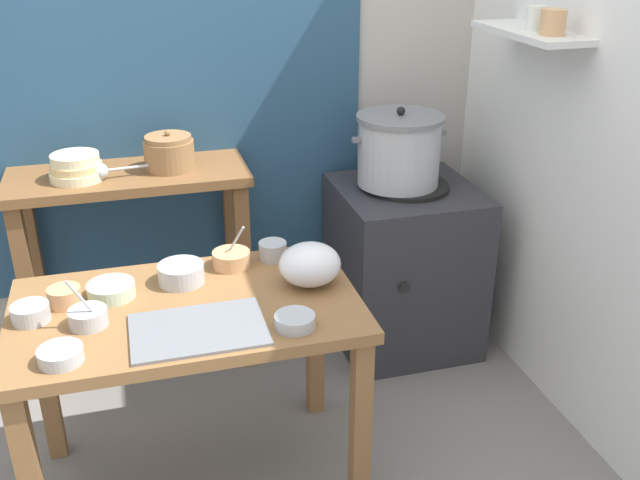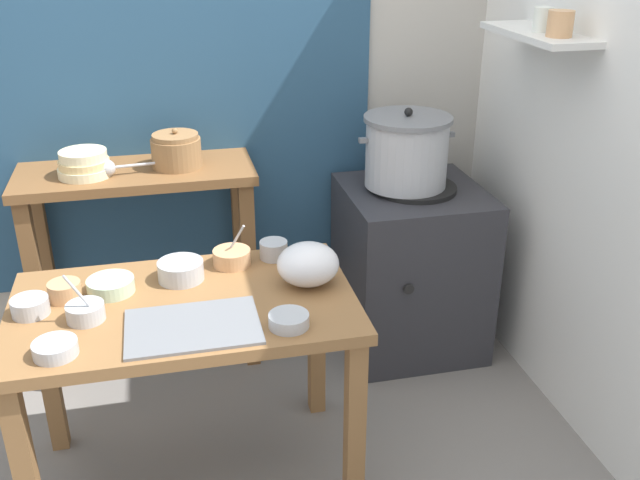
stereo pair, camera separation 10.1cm
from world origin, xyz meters
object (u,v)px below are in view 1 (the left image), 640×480
prep_bowl_1 (60,354)px  prep_bowl_5 (231,258)px  stove_block (403,266)px  prep_bowl_0 (111,289)px  prep_bowl_2 (295,320)px  back_shelf_table (133,223)px  serving_tray (198,330)px  prep_bowl_8 (88,317)px  clay_pot (169,153)px  ladle (102,171)px  prep_table (189,334)px  prep_bowl_4 (30,312)px  prep_bowl_7 (65,296)px  plastic_bag (310,264)px  steamer_pot (399,150)px  bowl_stack_enamel (76,167)px  prep_bowl_3 (181,273)px  prep_bowl_6 (273,250)px

prep_bowl_1 → prep_bowl_5: prep_bowl_5 is taller
stove_block → prep_bowl_0: 1.43m
prep_bowl_2 → back_shelf_table: bearing=112.7°
prep_bowl_1 → prep_bowl_0: bearing=67.9°
serving_tray → prep_bowl_8: prep_bowl_8 is taller
clay_pot → ladle: size_ratio=0.80×
prep_table → prep_bowl_4: prep_bowl_4 is taller
back_shelf_table → prep_bowl_4: 0.87m
back_shelf_table → ladle: size_ratio=3.81×
ladle → prep_bowl_7: size_ratio=2.43×
prep_bowl_1 → prep_bowl_2: (0.67, 0.00, -0.00)m
clay_pot → serving_tray: clay_pot is taller
serving_tray → prep_bowl_7: (-0.39, 0.27, 0.03)m
serving_tray → plastic_bag: size_ratio=1.92×
clay_pot → serving_tray: 1.02m
ladle → serving_tray: ladle is taller
prep_bowl_8 → steamer_pot: bearing=30.6°
prep_bowl_7 → clay_pot: bearing=60.7°
plastic_bag → prep_bowl_2: 0.28m
bowl_stack_enamel → prep_bowl_7: bowl_stack_enamel is taller
back_shelf_table → prep_bowl_7: size_ratio=9.25×
prep_table → bowl_stack_enamel: bearing=112.5°
plastic_bag → prep_bowl_7: 0.79m
plastic_bag → prep_bowl_3: (-0.41, 0.13, -0.04)m
prep_bowl_0 → clay_pot: bearing=69.6°
prep_bowl_2 → prep_bowl_4: prep_bowl_4 is taller
prep_bowl_1 → prep_bowl_2: 0.67m
bowl_stack_enamel → prep_bowl_0: 0.71m
prep_table → clay_pot: clay_pot is taller
prep_bowl_1 → prep_bowl_7: size_ratio=1.21×
prep_bowl_2 → prep_bowl_6: 0.48m
prep_bowl_5 → prep_bowl_8: 0.55m
bowl_stack_enamel → plastic_bag: size_ratio=1.01×
serving_tray → prep_bowl_3: 0.33m
prep_table → prep_bowl_0: 0.29m
ladle → prep_bowl_7: 0.70m
clay_pot → prep_bowl_5: 0.65m
back_shelf_table → ladle: 0.28m
ladle → plastic_bag: (0.65, -0.73, -0.14)m
prep_bowl_1 → prep_bowl_8: bearing=68.4°
prep_bowl_7 → prep_bowl_5: bearing=13.1°
prep_bowl_1 → prep_bowl_7: prep_bowl_7 is taller
clay_pot → prep_bowl_3: clay_pot is taller
prep_bowl_2 → prep_bowl_5: bearing=104.6°
serving_tray → plastic_bag: (0.40, 0.20, 0.07)m
prep_bowl_6 → prep_bowl_4: bearing=-164.3°
bowl_stack_enamel → prep_bowl_0: size_ratio=1.37×
prep_bowl_0 → prep_bowl_2: prep_bowl_0 is taller
prep_bowl_5 → prep_bowl_7: (-0.55, -0.13, 0.00)m
prep_bowl_6 → prep_bowl_7: (-0.71, -0.15, -0.00)m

